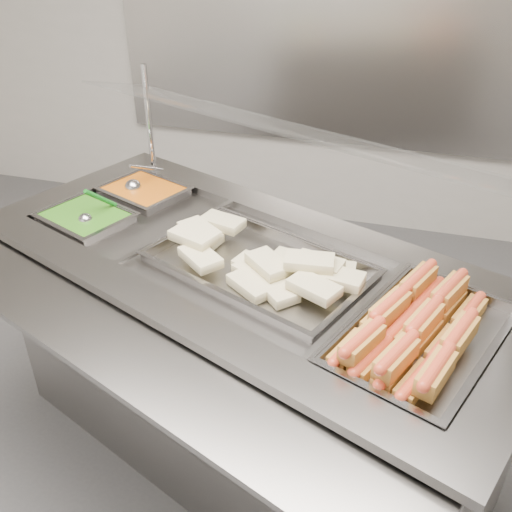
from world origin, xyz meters
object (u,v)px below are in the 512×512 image
(sneeze_guard, at_px, (286,132))
(pan_hotdogs, at_px, (420,345))
(ladle, at_px, (134,186))
(serving_spoon, at_px, (88,216))
(pan_wraps, at_px, (258,270))
(steam_counter, at_px, (245,360))

(sneeze_guard, height_order, pan_hotdogs, sneeze_guard)
(ladle, bearing_deg, serving_spoon, -98.27)
(pan_wraps, relative_size, serving_spoon, 4.70)
(steam_counter, height_order, pan_hotdogs, pan_hotdogs)
(pan_hotdogs, relative_size, pan_wraps, 0.82)
(steam_counter, xyz_separation_m, pan_hotdogs, (0.60, -0.25, 0.43))
(pan_wraps, height_order, ladle, ladle)
(pan_wraps, height_order, serving_spoon, serving_spoon)
(pan_hotdogs, distance_m, ladle, 1.37)
(pan_hotdogs, relative_size, serving_spoon, 3.84)
(steam_counter, bearing_deg, serving_spoon, 171.41)
(pan_hotdogs, height_order, pan_wraps, same)
(steam_counter, bearing_deg, pan_wraps, -22.29)
(pan_hotdogs, distance_m, pan_wraps, 0.59)
(sneeze_guard, height_order, ladle, sneeze_guard)
(pan_hotdogs, bearing_deg, ladle, 152.02)
(sneeze_guard, distance_m, serving_spoon, 0.83)
(pan_hotdogs, xyz_separation_m, ladle, (-1.21, 0.64, 0.05))
(steam_counter, xyz_separation_m, ladle, (-0.61, 0.40, 0.48))
(pan_hotdogs, xyz_separation_m, serving_spoon, (-1.25, 0.35, 0.05))
(pan_wraps, bearing_deg, ladle, 147.77)
(ladle, distance_m, serving_spoon, 0.30)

